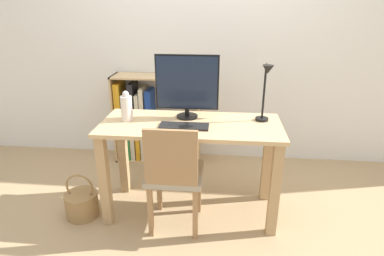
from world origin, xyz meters
The scene contains 10 objects.
ground_plane centered at (0.00, 0.00, 0.00)m, with size 10.00×10.00×0.00m, color tan.
wall_back centered at (0.00, 1.07, 1.30)m, with size 8.00×0.05×2.60m.
desk centered at (0.00, 0.00, 0.61)m, with size 1.35×0.57×0.77m.
monitor centered at (-0.04, 0.13, 1.03)m, with size 0.48×0.17×0.49m.
keyboard centered at (-0.04, -0.08, 0.78)m, with size 0.36×0.14×0.02m.
vase centered at (-0.49, 0.02, 0.87)m, with size 0.09×0.09×0.23m.
desk_lamp centered at (0.54, 0.06, 1.04)m, with size 0.10×0.19×0.44m.
chair centered at (-0.10, -0.24, 0.47)m, with size 0.40×0.40×0.86m.
bookshelf centered at (-0.61, 0.89, 0.43)m, with size 0.89×0.28×0.92m.
basket centered at (-0.86, -0.16, 0.11)m, with size 0.26×0.26×0.37m.
Camera 1 is at (0.23, -2.23, 1.62)m, focal length 30.00 mm.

